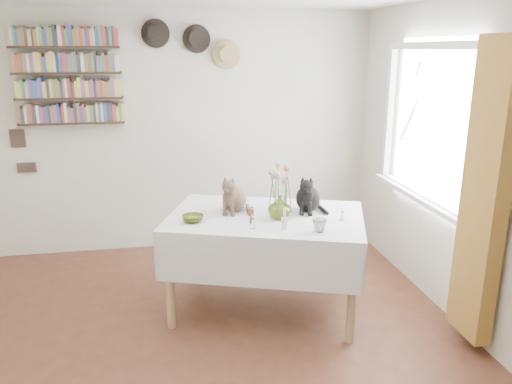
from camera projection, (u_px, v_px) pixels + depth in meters
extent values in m
cube|color=brown|center=(208.00, 365.00, 3.48)|extent=(4.04, 4.54, 0.04)
cube|color=white|center=(185.00, 133.00, 5.27)|extent=(4.04, 0.04, 2.54)
cube|color=white|center=(491.00, 176.00, 3.49)|extent=(0.04, 4.54, 2.54)
cube|color=white|center=(430.00, 124.00, 4.16)|extent=(0.01, 1.40, 1.20)
cube|color=white|center=(437.00, 45.00, 3.99)|extent=(0.06, 1.52, 0.06)
cube|color=white|center=(423.00, 196.00, 4.34)|extent=(0.06, 1.52, 0.06)
cube|color=white|center=(483.00, 139.00, 3.48)|extent=(0.06, 0.06, 1.20)
cube|color=white|center=(391.00, 113.00, 4.85)|extent=(0.06, 0.06, 1.20)
cube|color=white|center=(419.00, 196.00, 4.33)|extent=(0.12, 1.50, 0.04)
cube|color=brown|center=(485.00, 195.00, 3.38)|extent=(0.12, 0.38, 2.10)
cube|color=white|center=(266.00, 219.00, 4.00)|extent=(1.78, 1.44, 0.07)
cylinder|color=tan|center=(170.00, 283.00, 3.82)|extent=(0.07, 0.07, 0.76)
cylinder|color=tan|center=(352.00, 296.00, 3.62)|extent=(0.07, 0.07, 0.76)
cylinder|color=tan|center=(198.00, 243.00, 4.60)|extent=(0.07, 0.07, 0.76)
cylinder|color=tan|center=(349.00, 252.00, 4.40)|extent=(0.07, 0.07, 0.76)
imported|color=#97AC42|center=(280.00, 207.00, 3.89)|extent=(0.22, 0.22, 0.19)
imported|color=#97AC42|center=(193.00, 219.00, 3.83)|extent=(0.24, 0.24, 0.05)
imported|color=white|center=(319.00, 226.00, 3.61)|extent=(0.13, 0.13, 0.10)
cylinder|color=white|center=(284.00, 224.00, 3.66)|extent=(0.05, 0.05, 0.09)
cylinder|color=white|center=(284.00, 213.00, 3.64)|extent=(0.02, 0.02, 0.07)
cylinder|color=white|center=(252.00, 223.00, 3.69)|extent=(0.05, 0.05, 0.08)
cone|color=white|center=(343.00, 216.00, 3.87)|extent=(0.04, 0.04, 0.06)
sphere|color=beige|center=(343.00, 212.00, 3.86)|extent=(0.03, 0.03, 0.03)
cylinder|color=#4C7233|center=(276.00, 194.00, 3.86)|extent=(0.01, 0.01, 0.30)
sphere|color=#C38191|center=(276.00, 175.00, 3.82)|extent=(0.07, 0.07, 0.07)
cylinder|color=#4C7233|center=(285.00, 197.00, 3.85)|extent=(0.01, 0.01, 0.26)
sphere|color=#C38191|center=(286.00, 181.00, 3.82)|extent=(0.06, 0.06, 0.06)
cylinder|color=#4C7233|center=(286.00, 190.00, 3.89)|extent=(0.01, 0.01, 0.34)
sphere|color=orange|center=(287.00, 169.00, 3.85)|extent=(0.06, 0.06, 0.06)
cylinder|color=#4C7233|center=(271.00, 192.00, 3.89)|extent=(0.01, 0.01, 0.31)
sphere|color=orange|center=(271.00, 173.00, 3.84)|extent=(0.05, 0.05, 0.05)
cylinder|color=#4C7233|center=(278.00, 188.00, 3.90)|extent=(0.01, 0.01, 0.37)
sphere|color=#999E93|center=(279.00, 165.00, 3.85)|extent=(0.04, 0.04, 0.04)
cylinder|color=#4C7233|center=(274.00, 194.00, 3.82)|extent=(0.01, 0.01, 0.33)
sphere|color=#999E93|center=(275.00, 173.00, 3.77)|extent=(0.04, 0.04, 0.04)
cylinder|color=#4C7233|center=(290.00, 196.00, 3.84)|extent=(0.01, 0.01, 0.29)
sphere|color=#999E93|center=(290.00, 177.00, 3.80)|extent=(0.04, 0.04, 0.04)
cube|color=#302013|center=(73.00, 123.00, 4.93)|extent=(1.00, 0.16, 0.02)
cube|color=#302013|center=(70.00, 98.00, 4.87)|extent=(1.00, 0.16, 0.02)
cube|color=#302013|center=(68.00, 73.00, 4.80)|extent=(1.00, 0.16, 0.02)
cube|color=#302013|center=(65.00, 47.00, 4.73)|extent=(1.00, 0.16, 0.02)
cylinder|color=black|center=(155.00, 33.00, 4.90)|extent=(0.28, 0.02, 0.28)
cylinder|color=black|center=(155.00, 33.00, 4.86)|extent=(0.16, 0.08, 0.16)
cylinder|color=black|center=(196.00, 39.00, 4.98)|extent=(0.28, 0.02, 0.28)
cylinder|color=black|center=(197.00, 39.00, 4.94)|extent=(0.16, 0.08, 0.16)
cylinder|color=tan|center=(226.00, 54.00, 5.08)|extent=(0.28, 0.02, 0.28)
cylinder|color=tan|center=(227.00, 54.00, 5.04)|extent=(0.16, 0.08, 0.16)
cube|color=#38281E|center=(17.00, 138.00, 4.94)|extent=(0.14, 0.02, 0.18)
cube|color=#38281E|center=(27.00, 168.00, 5.04)|extent=(0.18, 0.02, 0.10)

